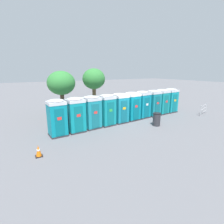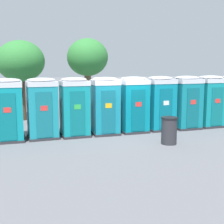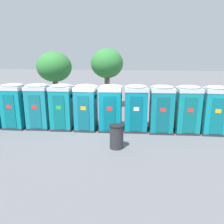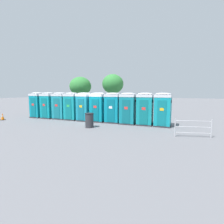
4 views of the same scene
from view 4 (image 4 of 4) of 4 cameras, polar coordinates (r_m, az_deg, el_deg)
name	(u,v)px [view 4 (image 4 of 4)]	position (r m, az deg, el deg)	size (l,w,h in m)	color
ground_plane	(92,121)	(15.74, -6.66, -2.94)	(120.00, 120.00, 0.00)	slate
portapotty_0	(38,105)	(19.20, -23.10, 2.17)	(1.23, 1.25, 2.54)	#2D2D33
portapotty_1	(48,105)	(18.28, -20.05, 2.09)	(1.27, 1.26, 2.54)	#2D2D33
portapotty_2	(60,106)	(17.46, -16.55, 2.02)	(1.37, 1.34, 2.54)	#2D2D33
portapotty_3	(72,106)	(16.61, -12.97, 1.90)	(1.30, 1.31, 2.54)	#2D2D33
portapotty_4	(84,107)	(15.86, -8.99, 1.76)	(1.22, 1.26, 2.54)	#2D2D33
portapotty_5	(98,107)	(15.23, -4.53, 1.62)	(1.32, 1.30, 2.54)	#2D2D33
portapotty_6	(113,108)	(14.73, 0.30, 1.47)	(1.37, 1.34, 2.54)	#2D2D33
portapotty_7	(128,108)	(14.19, 5.27, 1.23)	(1.34, 1.31, 2.54)	#2D2D33
portapotty_8	(145,109)	(13.92, 10.70, 1.04)	(1.36, 1.33, 2.54)	#2D2D33
portapotty_9	(163,110)	(13.68, 16.26, 0.78)	(1.29, 1.27, 2.54)	#2D2D33
street_tree_0	(113,85)	(20.52, 0.27, 8.95)	(2.47, 2.47, 4.62)	brown
street_tree_1	(80,87)	(21.62, -10.27, 8.15)	(2.60, 2.60, 4.37)	#4C3826
trash_can	(89,120)	(12.91, -7.41, -2.70)	(0.64, 0.64, 1.06)	#2D2D33
traffic_cone	(3,117)	(19.10, -32.14, -1.29)	(0.36, 0.36, 0.64)	black
event_barrier	(193,128)	(11.14, 24.95, -4.63)	(1.95, 0.70, 1.05)	#B7B7BC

